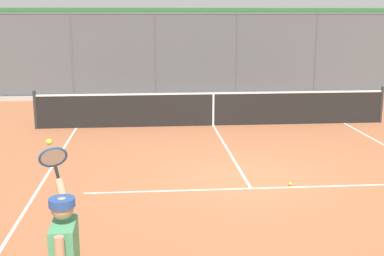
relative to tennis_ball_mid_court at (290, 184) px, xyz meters
name	(u,v)px	position (x,y,z in m)	size (l,w,h in m)	color
ground_plane	(245,178)	(0.76, -0.48, -0.03)	(60.00, 60.00, 0.00)	#A8603D
court_line_markings	(254,193)	(0.76, 0.36, -0.03)	(7.81, 9.99, 0.01)	white
fence_backdrop	(195,53)	(0.76, -11.15, 1.64)	(18.46, 1.37, 3.37)	#565B60
tennis_net	(213,109)	(0.76, -5.37, 0.46)	(10.04, 0.09, 1.07)	#2D2D2D
tennis_ball_mid_court	(290,184)	(0.00, 0.00, 0.00)	(0.07, 0.07, 0.07)	#CCDB33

